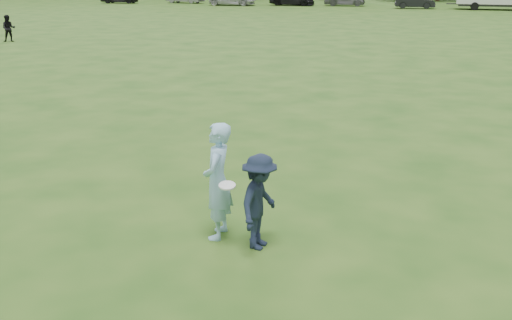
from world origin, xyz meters
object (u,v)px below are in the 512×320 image
(defender, at_px, (260,202))
(player_far_a, at_px, (9,28))
(car_f, at_px, (415,2))
(thrower, at_px, (218,181))

(defender, xyz_separation_m, player_far_a, (-22.06, 22.10, 0.01))
(defender, height_order, player_far_a, player_far_a)
(defender, relative_size, car_f, 0.37)
(defender, height_order, car_f, defender)
(thrower, bearing_deg, car_f, 173.31)
(car_f, bearing_deg, thrower, 172.48)
(thrower, height_order, defender, thrower)
(defender, xyz_separation_m, car_f, (-0.18, 59.32, -0.09))
(defender, distance_m, car_f, 59.32)
(thrower, distance_m, car_f, 59.13)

